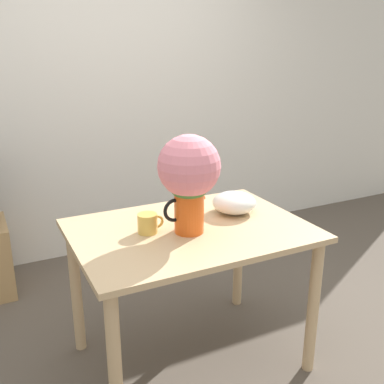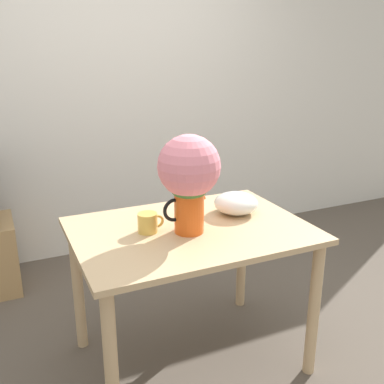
{
  "view_description": "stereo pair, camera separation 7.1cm",
  "coord_description": "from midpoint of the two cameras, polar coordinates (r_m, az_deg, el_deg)",
  "views": [
    {
      "loc": [
        -0.96,
        -1.84,
        1.67
      ],
      "look_at": [
        -0.04,
        -0.0,
        0.99
      ],
      "focal_mm": 42.0,
      "sensor_mm": 36.0,
      "label": 1
    },
    {
      "loc": [
        -0.89,
        -1.87,
        1.67
      ],
      "look_at": [
        -0.04,
        -0.0,
        0.99
      ],
      "focal_mm": 42.0,
      "sensor_mm": 36.0,
      "label": 2
    }
  ],
  "objects": [
    {
      "name": "table",
      "position": [
        2.33,
        0.71,
        -7.3
      ],
      "size": [
        1.18,
        0.84,
        0.79
      ],
      "color": "tan",
      "rests_on": "ground_plane"
    },
    {
      "name": "flower_vase",
      "position": [
        2.13,
        0.63,
        2.24
      ],
      "size": [
        0.3,
        0.3,
        0.49
      ],
      "color": "#E05619",
      "rests_on": "table"
    },
    {
      "name": "wall_back",
      "position": [
        3.67,
        -9.96,
        12.19
      ],
      "size": [
        8.0,
        0.05,
        2.6
      ],
      "color": "silver",
      "rests_on": "ground_plane"
    },
    {
      "name": "ground_plane",
      "position": [
        2.66,
        1.65,
        -20.58
      ],
      "size": [
        12.0,
        12.0,
        0.0
      ],
      "primitive_type": "plane",
      "color": "brown"
    },
    {
      "name": "white_bowl",
      "position": [
        2.47,
        6.44,
        -1.41
      ],
      "size": [
        0.24,
        0.24,
        0.12
      ],
      "color": "silver",
      "rests_on": "table"
    },
    {
      "name": "coffee_mug",
      "position": [
        2.22,
        -4.67,
        -3.91
      ],
      "size": [
        0.13,
        0.1,
        0.1
      ],
      "color": "gold",
      "rests_on": "table"
    }
  ]
}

